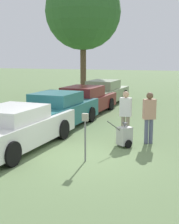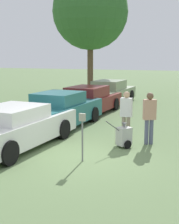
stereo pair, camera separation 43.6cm
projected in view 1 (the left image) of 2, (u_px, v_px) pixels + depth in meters
name	position (u px, v px, depth m)	size (l,w,h in m)	color
ground_plane	(84.00, 158.00, 9.41)	(120.00, 120.00, 0.00)	#607A4C
parked_car_white	(16.00, 128.00, 10.33)	(2.27, 5.18, 1.42)	silver
parked_car_teal	(58.00, 111.00, 13.46)	(2.24, 4.85, 1.51)	#23666B
parked_car_maroon	(84.00, 101.00, 16.53)	(2.26, 5.34, 1.46)	maroon
parked_car_sage	(104.00, 93.00, 20.05)	(2.23, 5.22, 1.51)	gray
parking_meter	(85.00, 128.00, 8.93)	(0.18, 0.09, 1.42)	slate
person_worker	(126.00, 112.00, 11.36)	(0.43, 0.24, 1.78)	gray
person_supervisor	(149.00, 114.00, 10.79)	(0.47, 0.40, 1.81)	#515670
equipment_cart	(124.00, 136.00, 10.49)	(0.73, 0.92, 1.00)	#B2B2AD
shade_tree	(83.00, 12.00, 23.00)	(5.59, 5.59, 9.06)	brown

